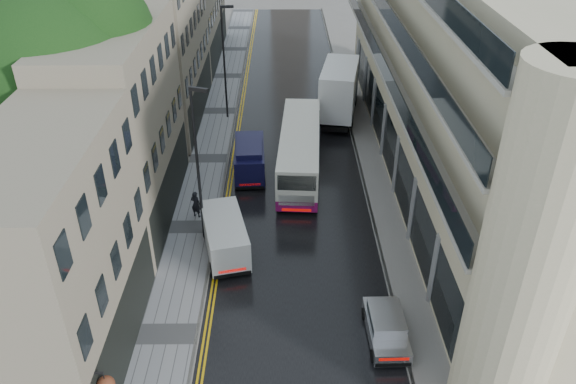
{
  "coord_description": "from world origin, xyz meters",
  "views": [
    {
      "loc": [
        -0.66,
        -7.17,
        18.69
      ],
      "look_at": [
        -0.43,
        18.0,
        3.17
      ],
      "focal_mm": 35.0,
      "sensor_mm": 36.0,
      "label": 1
    }
  ],
  "objects_px": {
    "white_lorry": "(322,98)",
    "lamp_post_far": "(224,64)",
    "tree_far": "(124,48)",
    "cream_bus": "(280,174)",
    "lamp_post_near": "(198,168)",
    "tree_near": "(56,111)",
    "navy_van": "(236,170)",
    "pedestrian": "(196,204)",
    "white_van": "(212,258)",
    "silver_hatchback": "(374,349)"
  },
  "relations": [
    {
      "from": "white_lorry",
      "to": "white_van",
      "type": "bearing_deg",
      "value": -100.02
    },
    {
      "from": "lamp_post_far",
      "to": "white_van",
      "type": "bearing_deg",
      "value": -93.56
    },
    {
      "from": "tree_near",
      "to": "white_lorry",
      "type": "distance_m",
      "value": 20.38
    },
    {
      "from": "silver_hatchback",
      "to": "white_van",
      "type": "height_order",
      "value": "white_van"
    },
    {
      "from": "tree_near",
      "to": "navy_van",
      "type": "height_order",
      "value": "tree_near"
    },
    {
      "from": "white_lorry",
      "to": "white_van",
      "type": "relative_size",
      "value": 1.82
    },
    {
      "from": "cream_bus",
      "to": "silver_hatchback",
      "type": "distance_m",
      "value": 14.08
    },
    {
      "from": "white_lorry",
      "to": "white_van",
      "type": "height_order",
      "value": "white_lorry"
    },
    {
      "from": "silver_hatchback",
      "to": "lamp_post_far",
      "type": "bearing_deg",
      "value": 106.99
    },
    {
      "from": "tree_far",
      "to": "cream_bus",
      "type": "xyz_separation_m",
      "value": [
        11.3,
        -10.14,
        -4.72
      ]
    },
    {
      "from": "cream_bus",
      "to": "tree_far",
      "type": "bearing_deg",
      "value": 141.61
    },
    {
      "from": "tree_far",
      "to": "silver_hatchback",
      "type": "distance_m",
      "value": 28.69
    },
    {
      "from": "navy_van",
      "to": "pedestrian",
      "type": "relative_size",
      "value": 2.83
    },
    {
      "from": "lamp_post_near",
      "to": "lamp_post_far",
      "type": "bearing_deg",
      "value": 109.1
    },
    {
      "from": "tree_near",
      "to": "lamp_post_far",
      "type": "relative_size",
      "value": 1.59
    },
    {
      "from": "tree_near",
      "to": "white_van",
      "type": "bearing_deg",
      "value": -30.69
    },
    {
      "from": "navy_van",
      "to": "lamp_post_far",
      "type": "height_order",
      "value": "lamp_post_far"
    },
    {
      "from": "cream_bus",
      "to": "lamp_post_far",
      "type": "xyz_separation_m",
      "value": [
        -4.26,
        11.7,
        2.97
      ]
    },
    {
      "from": "tree_near",
      "to": "silver_hatchback",
      "type": "xyz_separation_m",
      "value": [
        15.63,
        -10.61,
        -6.25
      ]
    },
    {
      "from": "navy_van",
      "to": "lamp_post_far",
      "type": "xyz_separation_m",
      "value": [
        -1.46,
        10.7,
        3.25
      ]
    },
    {
      "from": "pedestrian",
      "to": "lamp_post_far",
      "type": "distance_m",
      "value": 14.72
    },
    {
      "from": "cream_bus",
      "to": "pedestrian",
      "type": "distance_m",
      "value": 5.55
    },
    {
      "from": "tree_near",
      "to": "navy_van",
      "type": "bearing_deg",
      "value": 23.66
    },
    {
      "from": "tree_near",
      "to": "pedestrian",
      "type": "height_order",
      "value": "tree_near"
    },
    {
      "from": "tree_near",
      "to": "navy_van",
      "type": "relative_size",
      "value": 2.91
    },
    {
      "from": "silver_hatchback",
      "to": "lamp_post_near",
      "type": "height_order",
      "value": "lamp_post_near"
    },
    {
      "from": "tree_near",
      "to": "white_lorry",
      "type": "xyz_separation_m",
      "value": [
        14.84,
        13.15,
        -4.7
      ]
    },
    {
      "from": "silver_hatchback",
      "to": "navy_van",
      "type": "xyz_separation_m",
      "value": [
        -6.83,
        14.47,
        0.54
      ]
    },
    {
      "from": "tree_near",
      "to": "pedestrian",
      "type": "xyz_separation_m",
      "value": [
        6.72,
        0.27,
        -5.98
      ]
    },
    {
      "from": "tree_near",
      "to": "navy_van",
      "type": "xyz_separation_m",
      "value": [
        8.81,
        3.86,
        -5.71
      ]
    },
    {
      "from": "tree_far",
      "to": "cream_bus",
      "type": "bearing_deg",
      "value": -41.91
    },
    {
      "from": "cream_bus",
      "to": "pedestrian",
      "type": "height_order",
      "value": "cream_bus"
    },
    {
      "from": "tree_near",
      "to": "silver_hatchback",
      "type": "height_order",
      "value": "tree_near"
    },
    {
      "from": "white_lorry",
      "to": "lamp_post_far",
      "type": "distance_m",
      "value": 7.95
    },
    {
      "from": "tree_far",
      "to": "navy_van",
      "type": "bearing_deg",
      "value": -47.06
    },
    {
      "from": "tree_near",
      "to": "tree_far",
      "type": "relative_size",
      "value": 1.11
    },
    {
      "from": "tree_near",
      "to": "cream_bus",
      "type": "height_order",
      "value": "tree_near"
    },
    {
      "from": "tree_far",
      "to": "tree_near",
      "type": "bearing_deg",
      "value": -91.32
    },
    {
      "from": "pedestrian",
      "to": "lamp_post_far",
      "type": "height_order",
      "value": "lamp_post_far"
    },
    {
      "from": "cream_bus",
      "to": "lamp_post_near",
      "type": "xyz_separation_m",
      "value": [
        -4.2,
        -4.62,
        3.01
      ]
    },
    {
      "from": "lamp_post_far",
      "to": "tree_far",
      "type": "bearing_deg",
      "value": -173.62
    },
    {
      "from": "silver_hatchback",
      "to": "white_van",
      "type": "xyz_separation_m",
      "value": [
        -7.43,
        5.75,
        0.37
      ]
    },
    {
      "from": "silver_hatchback",
      "to": "pedestrian",
      "type": "xyz_separation_m",
      "value": [
        -8.91,
        10.89,
        0.26
      ]
    },
    {
      "from": "tree_near",
      "to": "silver_hatchback",
      "type": "bearing_deg",
      "value": -34.17
    },
    {
      "from": "tree_near",
      "to": "tree_far",
      "type": "height_order",
      "value": "tree_near"
    },
    {
      "from": "tree_near",
      "to": "tree_far",
      "type": "xyz_separation_m",
      "value": [
        0.3,
        13.0,
        -0.72
      ]
    },
    {
      "from": "cream_bus",
      "to": "lamp_post_near",
      "type": "distance_m",
      "value": 6.93
    },
    {
      "from": "tree_far",
      "to": "silver_hatchback",
      "type": "relative_size",
      "value": 3.44
    },
    {
      "from": "tree_far",
      "to": "white_van",
      "type": "relative_size",
      "value": 2.68
    },
    {
      "from": "tree_near",
      "to": "tree_far",
      "type": "bearing_deg",
      "value": 88.68
    }
  ]
}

